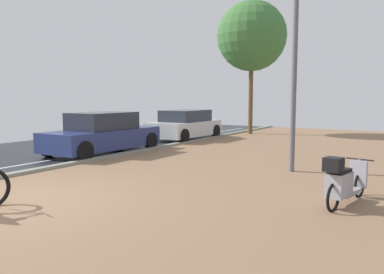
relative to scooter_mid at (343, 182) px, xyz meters
name	(u,v)px	position (x,y,z in m)	size (l,w,h in m)	color
ground	(78,216)	(-3.67, -2.84, -0.46)	(21.00, 40.00, 0.13)	#21242A
scooter_mid	(343,182)	(0.00, 0.00, 0.00)	(0.67, 1.78, 0.96)	black
parked_car_near	(103,134)	(-8.46, 2.58, 0.23)	(1.88, 4.35, 1.43)	navy
parked_car_far	(185,125)	(-8.38, 7.86, 0.22)	(1.93, 3.94, 1.36)	silver
lamp_post	(295,54)	(-1.73, 2.69, 2.64)	(0.20, 0.52, 5.50)	slate
street_tree	(252,36)	(-6.78, 11.88, 4.73)	(3.67, 3.67, 7.02)	brown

